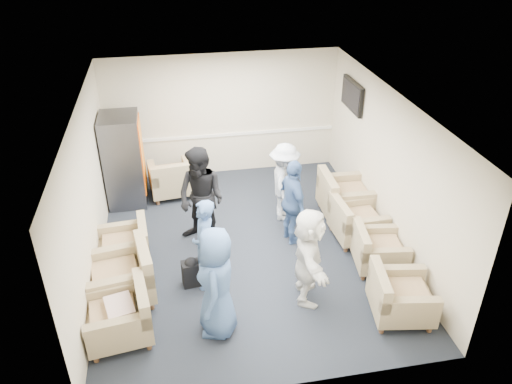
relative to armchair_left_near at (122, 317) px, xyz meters
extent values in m
plane|color=black|center=(2.03, 1.75, -0.35)|extent=(6.00, 6.00, 0.00)
plane|color=silver|center=(2.03, 1.75, 2.35)|extent=(6.00, 6.00, 0.00)
cube|color=beige|center=(2.03, 4.75, 1.00)|extent=(5.00, 0.02, 2.70)
cube|color=beige|center=(2.03, -1.25, 1.00)|extent=(5.00, 0.02, 2.70)
cube|color=beige|center=(-0.47, 1.75, 1.00)|extent=(0.02, 6.00, 2.70)
cube|color=beige|center=(4.53, 1.75, 1.00)|extent=(0.02, 6.00, 2.70)
cube|color=white|center=(2.03, 4.73, 0.55)|extent=(4.98, 0.04, 0.06)
cube|color=black|center=(4.47, 3.55, 1.70)|extent=(0.07, 1.00, 0.58)
cube|color=black|center=(4.43, 3.55, 1.70)|extent=(0.01, 0.92, 0.50)
cube|color=#505158|center=(4.51, 3.55, 1.55)|extent=(0.04, 0.10, 0.25)
cube|color=#93805E|center=(-0.06, -0.01, -0.08)|extent=(0.98, 0.98, 0.29)
cube|color=#9F7E58|center=(-0.06, -0.01, 0.11)|extent=(0.67, 0.64, 0.10)
cube|color=#93805E|center=(0.30, 0.04, 0.27)|extent=(0.26, 0.88, 0.41)
cube|color=#93805E|center=(-0.07, 0.80, -0.06)|extent=(1.09, 1.09, 0.31)
cube|color=#9F7E58|center=(-0.07, 0.80, 0.16)|extent=(0.75, 0.71, 0.11)
cube|color=#93805E|center=(0.32, 0.87, 0.32)|extent=(0.30, 0.96, 0.45)
cube|color=#93805E|center=(-0.05, 1.67, -0.10)|extent=(0.88, 0.88, 0.27)
cube|color=#9F7E58|center=(-0.05, 1.67, 0.09)|extent=(0.61, 0.57, 0.10)
cube|color=#93805E|center=(0.29, 1.70, 0.23)|extent=(0.20, 0.82, 0.38)
cube|color=#93805E|center=(3.99, -0.32, -0.09)|extent=(0.97, 0.97, 0.28)
cube|color=#9F7E58|center=(3.99, -0.32, 0.10)|extent=(0.67, 0.63, 0.10)
cube|color=#93805E|center=(3.64, -0.27, 0.25)|extent=(0.27, 0.86, 0.40)
cube|color=#93805E|center=(4.13, 0.83, -0.10)|extent=(0.90, 0.90, 0.26)
cube|color=#9F7E58|center=(4.13, 0.83, 0.08)|extent=(0.62, 0.59, 0.09)
cube|color=#93805E|center=(3.79, 0.87, 0.22)|extent=(0.24, 0.81, 0.38)
cube|color=#93805E|center=(4.06, 1.68, -0.09)|extent=(0.88, 0.88, 0.28)
cube|color=#9F7E58|center=(4.06, 1.68, 0.10)|extent=(0.61, 0.57, 0.10)
cube|color=#93805E|center=(3.71, 1.66, 0.25)|extent=(0.18, 0.85, 0.40)
cube|color=#93805E|center=(4.12, 2.48, -0.06)|extent=(0.97, 0.97, 0.31)
cube|color=#9F7E58|center=(4.12, 2.48, 0.16)|extent=(0.67, 0.63, 0.11)
cube|color=#93805E|center=(3.73, 2.49, 0.32)|extent=(0.18, 0.95, 0.45)
cube|color=#93805E|center=(0.82, 3.93, -0.07)|extent=(0.99, 0.99, 0.29)
cube|color=#9F7E58|center=(0.82, 3.93, 0.12)|extent=(0.64, 0.68, 0.10)
cube|color=#93805E|center=(0.87, 3.56, 0.28)|extent=(0.90, 0.25, 0.42)
cube|color=#505158|center=(-0.07, 3.80, 0.58)|extent=(0.73, 0.88, 1.85)
cube|color=red|center=(0.30, 3.80, 0.67)|extent=(0.02, 0.75, 1.48)
cube|color=black|center=(0.31, 3.80, -0.10)|extent=(0.02, 0.44, 0.12)
cube|color=black|center=(1.02, 0.94, -0.13)|extent=(0.33, 0.25, 0.43)
sphere|color=black|center=(1.02, 0.94, 0.06)|extent=(0.21, 0.21, 0.21)
cube|color=beige|center=(-0.01, -0.01, 0.18)|extent=(0.46, 0.54, 0.14)
imported|color=#3D5C92|center=(1.32, -0.11, 0.50)|extent=(0.71, 0.93, 1.70)
imported|color=#3D5C92|center=(1.25, 0.90, 0.43)|extent=(0.44, 0.61, 1.54)
imported|color=black|center=(1.31, 2.06, 0.57)|extent=(1.13, 1.11, 1.84)
imported|color=silver|center=(2.91, 2.60, 0.43)|extent=(0.73, 1.08, 1.55)
imported|color=#3D5C92|center=(2.88, 1.83, 0.45)|extent=(0.54, 0.99, 1.60)
imported|color=white|center=(2.74, 0.32, 0.44)|extent=(0.74, 1.52, 1.57)
camera|label=1|loc=(0.90, -5.36, 4.96)|focal=35.00mm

